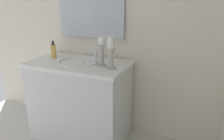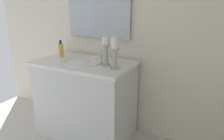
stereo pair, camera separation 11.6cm
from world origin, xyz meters
TOP-DOWN VIEW (x-y plane):
  - wall_left at (-1.24, 0.00)m, footprint 0.04×2.85m
  - vanity_cabinet at (-0.92, 0.07)m, footprint 0.58×0.99m
  - sink_basin at (-0.92, 0.07)m, footprint 0.40×0.40m
  - candle_holder_tall at (-0.84, 0.44)m, footprint 0.09×0.09m
  - candle_holder_short at (-0.90, 0.32)m, footprint 0.09×0.09m
  - soap_bottle at (-0.97, -0.27)m, footprint 0.06×0.06m

SIDE VIEW (x-z plane):
  - vanity_cabinet at x=-0.92m, z-range 0.00..0.82m
  - sink_basin at x=-0.92m, z-range 0.66..0.90m
  - soap_bottle at x=-0.97m, z-range 0.80..0.98m
  - candle_holder_short at x=-0.90m, z-range 0.83..1.09m
  - candle_holder_tall at x=-0.84m, z-range 0.83..1.11m
  - wall_left at x=-1.24m, z-range 0.00..2.45m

